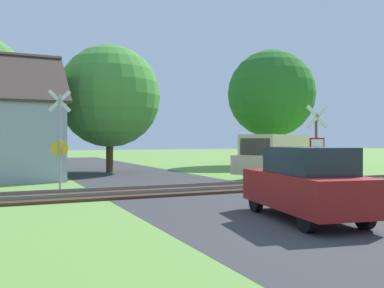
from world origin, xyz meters
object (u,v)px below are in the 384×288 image
tree_far (271,94)px  tree_center (110,96)px  stop_sign_near (317,145)px  mail_truck (274,154)px  crossing_sign_far (60,136)px  parked_car (305,183)px

tree_far → tree_center: 13.53m
stop_sign_near → mail_truck: (1.92, 5.45, -0.55)m
stop_sign_near → mail_truck: 5.81m
stop_sign_near → crossing_sign_far: crossing_sign_far is taller
crossing_sign_far → mail_truck: 10.64m
tree_center → mail_truck: bearing=-49.7°
parked_car → crossing_sign_far: bearing=127.7°
tree_far → parked_car: 23.84m
crossing_sign_far → tree_far: tree_far is taller
mail_truck → parked_car: (-5.88, -9.71, -0.34)m
tree_center → tree_far: bearing=9.4°
stop_sign_near → parked_car: bearing=58.4°
tree_center → mail_truck: tree_center is taller
crossing_sign_far → parked_car: bearing=-62.5°
crossing_sign_far → parked_car: crossing_sign_far is taller
stop_sign_near → crossing_sign_far: 9.78m
crossing_sign_far → tree_center: bearing=64.8°
stop_sign_near → tree_far: 18.09m
stop_sign_near → crossing_sign_far: size_ratio=0.83×
tree_far → mail_truck: (-6.72, -9.97, -4.37)m
tree_far → tree_center: bearing=-170.6°
tree_center → parked_car: bearing=-87.7°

